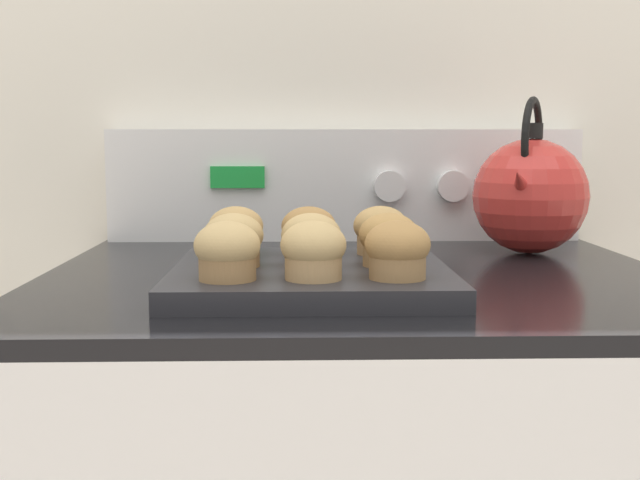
% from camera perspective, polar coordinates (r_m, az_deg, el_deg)
% --- Properties ---
extents(wall_back, '(8.00, 0.05, 2.40)m').
position_cam_1_polar(wall_back, '(1.28, 1.62, 13.90)').
color(wall_back, silver).
rests_on(wall_back, ground_plane).
extents(control_panel, '(0.71, 0.07, 0.17)m').
position_cam_1_polar(control_panel, '(1.22, 1.83, 3.95)').
color(control_panel, white).
rests_on(control_panel, stove_range).
extents(muffin_pan, '(0.28, 0.28, 0.02)m').
position_cam_1_polar(muffin_pan, '(0.83, -0.66, -2.59)').
color(muffin_pan, '#28282D').
rests_on(muffin_pan, stove_range).
extents(muffin_r0_c0, '(0.06, 0.06, 0.06)m').
position_cam_1_polar(muffin_r0_c0, '(0.75, -6.62, -0.82)').
color(muffin_r0_c0, '#A37A4C').
rests_on(muffin_r0_c0, muffin_pan).
extents(muffin_r0_c1, '(0.06, 0.06, 0.06)m').
position_cam_1_polar(muffin_r0_c1, '(0.75, -0.48, -0.79)').
color(muffin_r0_c1, tan).
rests_on(muffin_r0_c1, muffin_pan).
extents(muffin_r0_c2, '(0.06, 0.06, 0.06)m').
position_cam_1_polar(muffin_r0_c2, '(0.75, 5.53, -0.75)').
color(muffin_r0_c2, '#A37A4C').
rests_on(muffin_r0_c2, muffin_pan).
extents(muffin_r1_c0, '(0.06, 0.06, 0.06)m').
position_cam_1_polar(muffin_r1_c0, '(0.83, -6.17, -0.05)').
color(muffin_r1_c0, '#A37A4C').
rests_on(muffin_r1_c0, muffin_pan).
extents(muffin_r1_c1, '(0.06, 0.06, 0.06)m').
position_cam_1_polar(muffin_r1_c1, '(0.82, -0.63, -0.04)').
color(muffin_r1_c1, olive).
rests_on(muffin_r1_c1, muffin_pan).
extents(muffin_r1_c2, '(0.06, 0.06, 0.06)m').
position_cam_1_polar(muffin_r1_c2, '(0.83, 4.90, -0.01)').
color(muffin_r1_c2, tan).
rests_on(muffin_r1_c2, muffin_pan).
extents(muffin_r2_c0, '(0.06, 0.06, 0.06)m').
position_cam_1_polar(muffin_r2_c0, '(0.91, -6.00, 0.62)').
color(muffin_r2_c0, '#A37A4C').
rests_on(muffin_r2_c0, muffin_pan).
extents(muffin_r2_c1, '(0.06, 0.06, 0.06)m').
position_cam_1_polar(muffin_r2_c1, '(0.90, -0.81, 0.61)').
color(muffin_r2_c1, olive).
rests_on(muffin_r2_c1, muffin_pan).
extents(muffin_r2_c2, '(0.06, 0.06, 0.06)m').
position_cam_1_polar(muffin_r2_c2, '(0.91, 4.32, 0.66)').
color(muffin_r2_c2, tan).
rests_on(muffin_r2_c2, muffin_pan).
extents(tea_kettle, '(0.15, 0.18, 0.21)m').
position_cam_1_polar(tea_kettle, '(1.10, 14.72, 3.20)').
color(tea_kettle, red).
rests_on(tea_kettle, stove_range).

